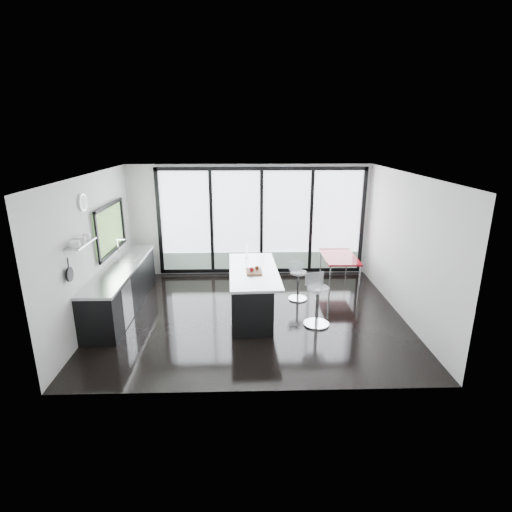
{
  "coord_description": "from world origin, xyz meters",
  "views": [
    {
      "loc": [
        -0.13,
        -7.36,
        3.53
      ],
      "look_at": [
        0.1,
        0.3,
        1.15
      ],
      "focal_mm": 28.0,
      "sensor_mm": 36.0,
      "label": 1
    }
  ],
  "objects_px": {
    "bar_stool_near": "(317,306)",
    "red_table": "(339,270)",
    "island": "(250,291)",
    "bar_stool_far": "(298,285)"
  },
  "relations": [
    {
      "from": "bar_stool_near",
      "to": "red_table",
      "type": "relative_size",
      "value": 0.58
    },
    {
      "from": "island",
      "to": "bar_stool_near",
      "type": "xyz_separation_m",
      "value": [
        1.26,
        -0.61,
        -0.08
      ]
    },
    {
      "from": "island",
      "to": "bar_stool_near",
      "type": "bearing_deg",
      "value": -25.71
    },
    {
      "from": "island",
      "to": "red_table",
      "type": "height_order",
      "value": "island"
    },
    {
      "from": "bar_stool_far",
      "to": "red_table",
      "type": "xyz_separation_m",
      "value": [
        1.1,
        0.88,
        0.03
      ]
    },
    {
      "from": "island",
      "to": "bar_stool_near",
      "type": "relative_size",
      "value": 2.96
    },
    {
      "from": "bar_stool_near",
      "to": "bar_stool_far",
      "type": "distance_m",
      "value": 1.25
    },
    {
      "from": "bar_stool_far",
      "to": "red_table",
      "type": "height_order",
      "value": "red_table"
    },
    {
      "from": "bar_stool_far",
      "to": "bar_stool_near",
      "type": "bearing_deg",
      "value": -98.91
    },
    {
      "from": "bar_stool_near",
      "to": "island",
      "type": "bearing_deg",
      "value": 138.05
    }
  ]
}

